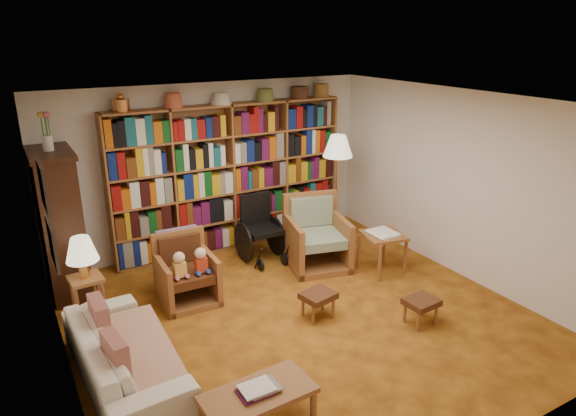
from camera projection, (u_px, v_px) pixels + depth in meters
floor at (299, 316)px, 6.08m from camera, size 5.00×5.00×0.00m
ceiling at (301, 103)px, 5.26m from camera, size 5.00×5.00×0.00m
wall_back at (214, 167)px, 7.72m from camera, size 5.00×0.00×5.00m
wall_front at (482, 323)px, 3.63m from camera, size 5.00×0.00×5.00m
wall_left at (56, 266)px, 4.49m from camera, size 0.00×5.00×5.00m
wall_right at (460, 185)px, 6.85m from camera, size 0.00×5.00×5.00m
bookshelf at (231, 173)px, 7.70m from camera, size 3.60×0.30×2.42m
curio_cabinet at (60, 222)px, 6.34m from camera, size 0.50×0.95×2.40m
framed_pictures at (48, 215)px, 4.63m from camera, size 0.03×0.52×0.97m
sofa at (124, 354)px, 4.89m from camera, size 1.96×0.86×0.56m
sofa_throw at (129, 351)px, 4.91m from camera, size 0.80×1.44×0.04m
cushion_left at (101, 325)px, 5.06m from camera, size 0.14×0.42×0.42m
cushion_right at (117, 363)px, 4.49m from camera, size 0.18×0.42×0.40m
side_table_lamp at (87, 289)px, 5.89m from camera, size 0.38×0.38×0.54m
table_lamp at (82, 251)px, 5.73m from camera, size 0.36×0.36×0.49m
armchair_leather at (185, 273)px, 6.37m from camera, size 0.69×0.74×0.86m
armchair_sage at (313, 239)px, 7.32m from camera, size 1.00×1.01×1.00m
wheelchair at (260, 230)px, 7.48m from camera, size 0.56×0.78×0.97m
floor_lamp at (338, 150)px, 7.75m from camera, size 0.45×0.45×1.71m
side_table_papers at (383, 240)px, 7.05m from camera, size 0.63×0.63×0.59m
footstool_a at (318, 297)px, 5.98m from camera, size 0.43×0.39×0.32m
footstool_b at (421, 304)px, 5.85m from camera, size 0.38×0.33×0.31m
coffee_table at (258, 396)px, 4.30m from camera, size 0.97×0.52×0.40m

